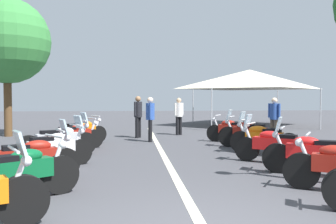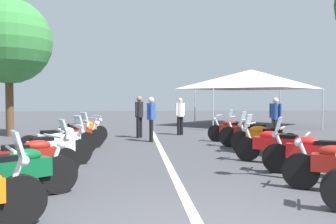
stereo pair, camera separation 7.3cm
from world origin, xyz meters
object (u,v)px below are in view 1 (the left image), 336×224
Objects in this scene: motorcycle_right_row_4 at (263,138)px; motorcycle_left_row_6 at (81,131)px; bystander_2 at (150,116)px; bystander_1 at (274,116)px; bystander_4 at (179,113)px; roadside_tree_0 at (7,41)px; event_tent at (249,79)px; motorcycle_left_row_1 at (17,173)px; motorcycle_right_row_3 at (276,145)px; motorcycle_right_row_5 at (249,133)px; motorcycle_left_row_2 at (30,158)px; motorcycle_left_row_3 at (53,148)px; motorcycle_left_row_4 at (59,140)px; motorcycle_right_row_6 at (233,130)px; motorcycle_right_row_2 at (314,153)px; motorcycle_left_row_5 at (75,135)px; bystander_3 at (138,113)px.

motorcycle_left_row_6 is at bearing 7.14° from motorcycle_right_row_4.
bystander_1 is at bearing -0.85° from bystander_2.
roadside_tree_0 is at bearing 51.54° from bystander_4.
bystander_2 is at bearing 139.70° from event_tent.
roadside_tree_0 is (2.86, 3.36, 3.50)m from motorcycle_left_row_6.
bystander_2 is at bearing 34.34° from motorcycle_left_row_1.
motorcycle_right_row_5 is (2.83, -0.24, 0.01)m from motorcycle_right_row_3.
motorcycle_left_row_6 is at bearing 62.35° from motorcycle_left_row_2.
motorcycle_left_row_3 is 8.67m from roadside_tree_0.
motorcycle_left_row_4 is 1.14× the size of motorcycle_left_row_6.
motorcycle_right_row_6 is 0.31× the size of roadside_tree_0.
motorcycle_left_row_4 is (4.39, 0.19, 0.01)m from motorcycle_left_row_1.
event_tent is (13.25, -8.64, 2.19)m from motorcycle_left_row_2.
bystander_1 is at bearing -103.60° from roadside_tree_0.
motorcycle_right_row_4 reaches higher than motorcycle_right_row_2.
motorcycle_right_row_3 reaches higher than motorcycle_left_row_6.
bystander_2 is (0.45, -2.43, 0.51)m from motorcycle_left_row_6.
motorcycle_left_row_1 is at bearing -161.58° from roadside_tree_0.
motorcycle_right_row_4 is at bearing -123.12° from roadside_tree_0.
bystander_4 reaches higher than motorcycle_left_row_6.
motorcycle_left_row_5 is at bearing 52.40° from motorcycle_left_row_4.
bystander_3 reaches higher than motorcycle_left_row_6.
bystander_3 is at bearing -36.14° from motorcycle_right_row_2.
motorcycle_left_row_6 is 1.05× the size of bystander_2.
motorcycle_right_row_5 reaches higher than motorcycle_left_row_6.
motorcycle_right_row_5 is 3.69m from bystander_2.
motorcycle_right_row_4 reaches higher than motorcycle_left_row_6.
motorcycle_right_row_4 is (-0.11, -5.69, 0.00)m from motorcycle_left_row_4.
motorcycle_right_row_5 is 10.49m from roadside_tree_0.
bystander_4 is 0.28× the size of roadside_tree_0.
motorcycle_left_row_4 is 1.21× the size of bystander_2.
roadside_tree_0 reaches higher than motorcycle_right_row_6.
bystander_4 is at bearing 135.64° from event_tent.
bystander_4 is (2.43, 3.30, -0.01)m from bystander_1.
motorcycle_left_row_2 is at bearing -159.80° from roadside_tree_0.
bystander_1 reaches higher than motorcycle_left_row_1.
motorcycle_right_row_4 is 0.98× the size of motorcycle_right_row_6.
motorcycle_left_row_4 is 1.15× the size of motorcycle_right_row_4.
motorcycle_right_row_5 is at bearing -31.83° from bystander_2.
motorcycle_left_row_4 is (2.92, 0.00, 0.01)m from motorcycle_left_row_2.
bystander_1 is (0.33, -7.08, 0.50)m from motorcycle_left_row_6.
motorcycle_right_row_3 is 1.08× the size of bystander_3.
bystander_3 is at bearing 107.86° from bystander_2.
motorcycle_left_row_4 reaches higher than motorcycle_right_row_3.
bystander_4 is (7.12, -3.84, 0.47)m from motorcycle_left_row_3.
motorcycle_left_row_3 is at bearing 49.74° from motorcycle_right_row_4.
motorcycle_right_row_4 is 3.65m from bystander_1.
bystander_2 is (3.25, -2.64, 0.49)m from motorcycle_left_row_4.
bystander_2 is 9.43m from event_tent.
motorcycle_right_row_4 is 1.03× the size of bystander_3.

